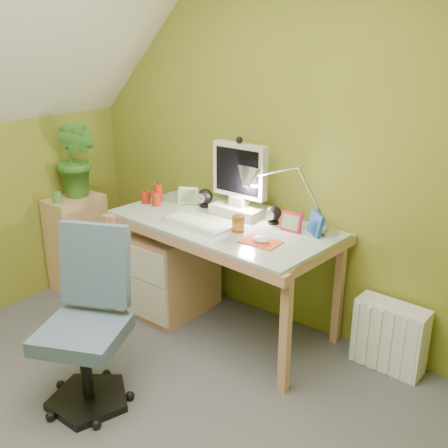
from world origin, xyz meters
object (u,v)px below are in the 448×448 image
Objects in this scene: desk at (222,277)px; potted_plant at (77,159)px; desk_lamp at (303,183)px; side_ledge at (78,242)px; monitor at (240,174)px; radiator at (390,336)px; task_chair at (82,333)px.

desk is 2.49× the size of potted_plant.
desk is 2.46× the size of desk_lamp.
potted_plant is at bearing 72.02° from side_ledge.
monitor is 1.32× the size of radiator.
desk_lamp is 0.80× the size of side_ledge.
radiator is (1.13, 1.28, -0.22)m from task_chair.
desk_lamp is at bearing -169.97° from radiator.
monitor is 1.47m from side_ledge.
monitor is at bearing 13.67° from potted_plant.
desk_lamp is (0.45, 0.00, 0.02)m from monitor.
task_chair is at bearing -38.43° from potted_plant.
monitor reaches higher than task_chair.
desk is 0.82m from desk_lamp.
monitor is 0.94× the size of potted_plant.
potted_plant is at bearing -173.22° from desk_lamp.
monitor is (0.00, 0.18, 0.65)m from desk.
desk reaches higher than radiator.
desk_lamp is 0.68× the size of task_chair.
potted_plant reaches higher than radiator.
task_chair is (-0.10, -1.21, -0.60)m from monitor.
side_ledge is at bearing -107.98° from potted_plant.
potted_plant is 1.56m from task_chair.
side_ledge is 0.64m from potted_plant.
desk is 0.67m from monitor.
monitor reaches higher than desk.
monitor is 1.35m from task_chair.
task_chair is (-0.55, -1.21, -0.62)m from desk_lamp.
task_chair is at bearing -117.94° from desk_lamp.
monitor is at bearing -173.31° from radiator.
potted_plant is (-1.69, -0.30, -0.05)m from desk_lamp.
desk is 1.08m from radiator.
desk_lamp reaches higher than desk.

